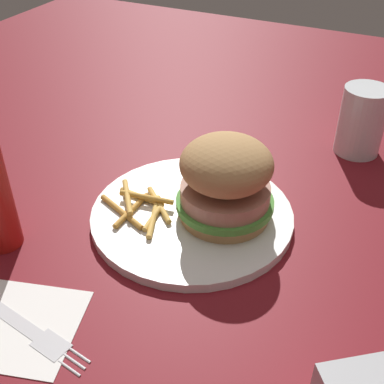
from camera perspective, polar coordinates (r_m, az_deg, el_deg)
ground_plane at (r=0.66m, az=0.40°, el=-1.73°), size 1.60×1.60×0.00m
plate at (r=0.63m, az=-0.00°, el=-2.64°), size 0.25×0.25×0.01m
sandwich at (r=0.60m, az=3.86°, el=1.37°), size 0.12×0.12×0.11m
fries_pile at (r=0.63m, az=-5.82°, el=-1.63°), size 0.11×0.09×0.01m
napkin at (r=0.54m, az=-18.69°, el=-14.18°), size 0.14×0.14×0.00m
fork at (r=0.54m, az=-18.64°, el=-14.10°), size 0.17×0.04×0.00m
drink_glass at (r=0.80m, az=18.65°, el=7.20°), size 0.07×0.07×0.10m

